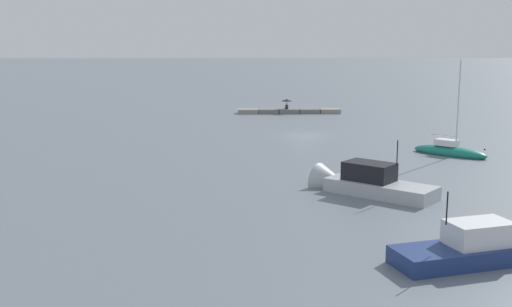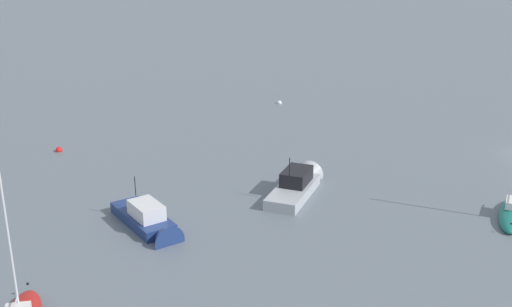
{
  "view_description": "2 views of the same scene",
  "coord_description": "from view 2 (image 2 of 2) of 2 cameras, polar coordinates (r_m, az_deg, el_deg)",
  "views": [
    {
      "loc": [
        6.62,
        61.0,
        9.42
      ],
      "look_at": [
        5.45,
        21.77,
        2.22
      ],
      "focal_mm": 44.01,
      "sensor_mm": 36.0,
      "label": 1
    },
    {
      "loc": [
        -41.69,
        41.06,
        18.36
      ],
      "look_at": [
        -0.59,
        26.63,
        3.35
      ],
      "focal_mm": 42.3,
      "sensor_mm": 36.0,
      "label": 2
    }
  ],
  "objects": [
    {
      "name": "mooring_buoy_mid",
      "position": [
        59.91,
        -18.14,
        0.3
      ],
      "size": [
        0.63,
        0.63,
        0.63
      ],
      "color": "red",
      "rests_on": "ground_plane"
    },
    {
      "name": "sailboat_teal_mid",
      "position": [
        46.85,
        23.08,
        -5.27
      ],
      "size": [
        5.77,
        5.67,
        8.06
      ],
      "rotation": [
        0.0,
        0.0,
        0.8
      ],
      "color": "#197266",
      "rests_on": "ground_plane"
    },
    {
      "name": "motorboat_navy_mid",
      "position": [
        42.04,
        -9.99,
        -6.55
      ],
      "size": [
        7.52,
        4.06,
        4.04
      ],
      "rotation": [
        0.0,
        0.0,
        1.84
      ],
      "color": "navy",
      "rests_on": "ground_plane"
    },
    {
      "name": "motorboat_grey_near",
      "position": [
        47.81,
        4.01,
        -3.01
      ],
      "size": [
        7.56,
        6.97,
        4.43
      ],
      "rotation": [
        0.0,
        0.0,
        4.0
      ],
      "color": "#ADB2B7",
      "rests_on": "ground_plane"
    },
    {
      "name": "mooring_buoy_near",
      "position": [
        74.45,
        2.22,
        4.81
      ],
      "size": [
        0.59,
        0.59,
        0.59
      ],
      "color": "white",
      "rests_on": "ground_plane"
    }
  ]
}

